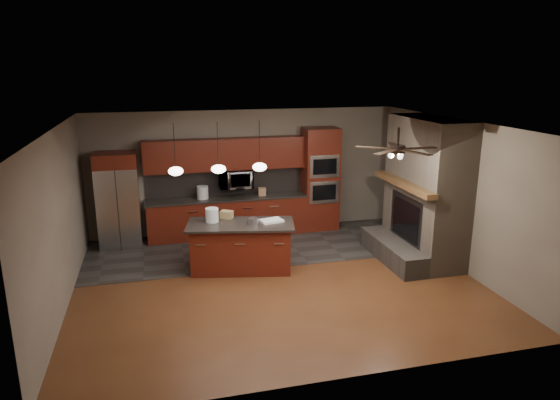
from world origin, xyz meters
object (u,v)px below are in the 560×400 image
object	(u,v)px
microwave	(235,179)
refrigerator	(118,200)
kitchen_island	(241,246)
counter_box	(262,192)
white_bucket	(212,215)
counter_bucket	(203,192)
paint_can	(253,221)
cardboard_box	(227,214)
paint_tray	(271,221)
oven_tower	(320,179)

from	to	relation	value
microwave	refrigerator	world-z (taller)	refrigerator
kitchen_island	counter_box	world-z (taller)	counter_box
counter_box	kitchen_island	bearing A→B (deg)	-104.50
white_bucket	counter_bucket	distance (m)	1.80
microwave	counter_box	bearing A→B (deg)	-9.67
paint_can	counter_box	distance (m)	2.18
white_bucket	counter_box	bearing A→B (deg)	52.56
cardboard_box	counter_box	size ratio (longest dim) A/B	1.24
paint_can	counter_bucket	world-z (taller)	counter_bucket
refrigerator	cardboard_box	xyz separation A→B (m)	(2.06, -1.55, -0.02)
refrigerator	paint_can	xyz separation A→B (m)	(2.48, -2.06, -0.03)
counter_bucket	counter_box	distance (m)	1.33
refrigerator	counter_box	size ratio (longest dim) A/B	11.08
microwave	refrigerator	xyz separation A→B (m)	(-2.52, -0.13, -0.29)
refrigerator	white_bucket	world-z (taller)	refrigerator
paint_can	paint_tray	distance (m)	0.37
kitchen_island	cardboard_box	bearing A→B (deg)	128.56
oven_tower	paint_can	distance (m)	2.94
white_bucket	counter_bucket	bearing A→B (deg)	89.82
counter_box	paint_can	bearing A→B (deg)	-97.90
counter_bucket	refrigerator	bearing A→B (deg)	-177.37
oven_tower	microwave	size ratio (longest dim) A/B	3.25
microwave	paint_tray	xyz separation A→B (m)	(0.33, -2.11, -0.36)
microwave	white_bucket	world-z (taller)	microwave
paint_tray	refrigerator	bearing A→B (deg)	133.29
kitchen_island	white_bucket	size ratio (longest dim) A/B	8.05
paint_can	cardboard_box	world-z (taller)	cardboard_box
oven_tower	white_bucket	distance (m)	3.26
white_bucket	paint_tray	size ratio (longest dim) A/B	0.65
kitchen_island	cardboard_box	xyz separation A→B (m)	(-0.20, 0.39, 0.53)
paint_tray	cardboard_box	distance (m)	0.89
paint_tray	cardboard_box	xyz separation A→B (m)	(-0.78, 0.43, 0.05)
refrigerator	paint_can	size ratio (longest dim) A/B	10.95
kitchen_island	counter_bucket	bearing A→B (deg)	115.39
kitchen_island	refrigerator	bearing A→B (deg)	151.10
kitchen_island	counter_box	distance (m)	2.21
white_bucket	counter_box	world-z (taller)	white_bucket
paint_can	counter_bucket	xyz separation A→B (m)	(-0.71, 2.14, 0.06)
kitchen_island	paint_tray	world-z (taller)	paint_tray
paint_tray	counter_box	world-z (taller)	counter_box
oven_tower	microwave	xyz separation A→B (m)	(-1.98, 0.06, 0.11)
refrigerator	kitchen_island	xyz separation A→B (m)	(2.26, -1.94, -0.54)
counter_bucket	oven_tower	bearing A→B (deg)	-0.16
kitchen_island	counter_bucket	distance (m)	2.16
cardboard_box	counter_box	bearing A→B (deg)	88.05
white_bucket	cardboard_box	world-z (taller)	white_bucket
kitchen_island	counter_bucket	size ratio (longest dim) A/B	7.43
counter_box	oven_tower	bearing A→B (deg)	10.35
kitchen_island	white_bucket	world-z (taller)	white_bucket
oven_tower	refrigerator	size ratio (longest dim) A/B	1.18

